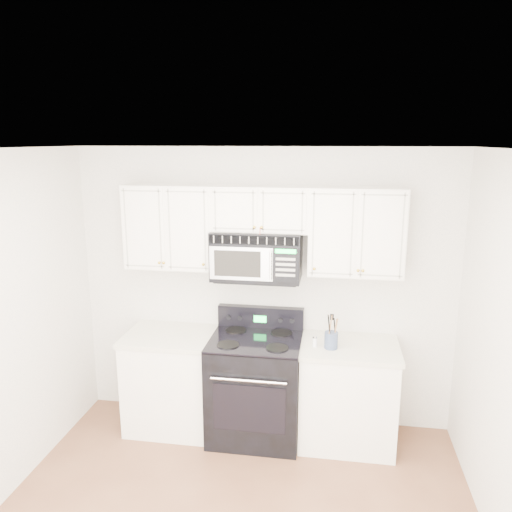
# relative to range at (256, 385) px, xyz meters

# --- Properties ---
(room) EXTENTS (3.51, 3.51, 2.61)m
(room) POSITION_rel_range_xyz_m (0.02, -1.41, 0.82)
(room) COLOR brown
(room) RESTS_ON ground
(base_cabinet_left) EXTENTS (0.86, 0.65, 0.92)m
(base_cabinet_left) POSITION_rel_range_xyz_m (-0.78, 0.03, -0.06)
(base_cabinet_left) COLOR white
(base_cabinet_left) RESTS_ON ground
(base_cabinet_right) EXTENTS (0.86, 0.65, 0.92)m
(base_cabinet_right) POSITION_rel_range_xyz_m (0.82, 0.03, -0.06)
(base_cabinet_right) COLOR white
(base_cabinet_right) RESTS_ON ground
(range) EXTENTS (0.81, 0.73, 1.13)m
(range) POSITION_rel_range_xyz_m (0.00, 0.00, 0.00)
(range) COLOR black
(range) RESTS_ON ground
(upper_cabinets) EXTENTS (2.44, 0.37, 0.75)m
(upper_cabinets) POSITION_rel_range_xyz_m (0.02, 0.17, 1.45)
(upper_cabinets) COLOR white
(upper_cabinets) RESTS_ON ground
(microwave) EXTENTS (0.78, 0.44, 0.43)m
(microwave) POSITION_rel_range_xyz_m (-0.01, 0.14, 1.18)
(microwave) COLOR black
(microwave) RESTS_ON ground
(utensil_crock) EXTENTS (0.11, 0.11, 0.31)m
(utensil_crock) POSITION_rel_range_xyz_m (0.66, -0.06, 0.52)
(utensil_crock) COLOR #3E4F70
(utensil_crock) RESTS_ON base_cabinet_right
(shaker_salt) EXTENTS (0.04, 0.04, 0.09)m
(shaker_salt) POSITION_rel_range_xyz_m (0.52, -0.05, 0.48)
(shaker_salt) COLOR white
(shaker_salt) RESTS_ON base_cabinet_right
(shaker_pepper) EXTENTS (0.05, 0.05, 0.11)m
(shaker_pepper) POSITION_rel_range_xyz_m (0.67, -0.01, 0.49)
(shaker_pepper) COLOR white
(shaker_pepper) RESTS_ON base_cabinet_right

